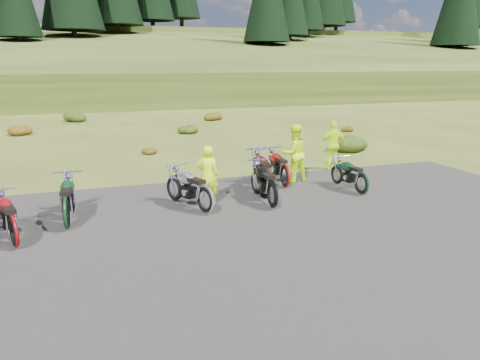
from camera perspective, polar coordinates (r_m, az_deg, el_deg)
name	(u,v)px	position (r m, az deg, el deg)	size (l,w,h in m)	color
ground	(215,220)	(11.87, -3.09, -4.86)	(300.00, 300.00, 0.00)	#404717
gravel_pad	(240,249)	(10.08, 0.03, -8.40)	(20.00, 12.00, 0.04)	black
hill_slope	(105,94)	(61.00, -16.14, 10.07)	(300.00, 46.00, 3.00)	#2A3913
hill_plateau	(91,78)	(120.90, -17.69, 11.78)	(300.00, 90.00, 9.17)	#2A3913
shrub_2	(19,129)	(27.81, -25.33, 5.68)	(1.30, 1.30, 0.77)	#60360C
shrub_3	(76,115)	(32.88, -19.34, 7.50)	(1.56, 1.56, 0.92)	#24360D
shrub_4	(148,149)	(20.50, -11.19, 3.72)	(0.77, 0.77, 0.45)	#60360C
shrub_5	(187,128)	(26.14, -6.47, 6.31)	(1.03, 1.03, 0.61)	#24360D
shrub_6	(212,115)	(31.93, -3.41, 7.95)	(1.30, 1.30, 0.77)	#60360C
shrub_7	(351,141)	(21.44, 13.37, 4.70)	(1.56, 1.56, 0.92)	#24360D
shrub_8	(345,127)	(27.45, 12.68, 6.27)	(0.77, 0.77, 0.45)	#60360C
motorcycle_1	(16,248)	(11.18, -25.62, -7.53)	(2.02, 0.67, 1.06)	maroon
motorcycle_2	(68,230)	(11.90, -20.24, -5.69)	(2.19, 0.73, 1.15)	black
motorcycle_3	(205,214)	(12.29, -4.24, -4.20)	(2.18, 0.73, 1.14)	silver
motorcycle_4	(268,197)	(13.86, 3.38, -2.03)	(2.32, 0.77, 1.22)	#410F0A
motorcycle_5	(272,209)	(12.75, 3.94, -3.50)	(2.16, 0.72, 1.13)	black
motorcycle_6	(285,188)	(14.83, 5.47, -0.98)	(2.12, 0.71, 1.11)	maroon
motorcycle_7	(361,195)	(14.45, 14.51, -1.79)	(1.91, 0.64, 1.00)	black
person_middle	(208,176)	(12.86, -3.97, 0.47)	(0.60, 0.40, 1.65)	#BFEB0C
person_right_a	(294,154)	(15.35, 6.59, 3.16)	(0.92, 0.72, 1.90)	#BFEB0C
person_right_b	(333,146)	(17.45, 11.29, 4.12)	(1.05, 0.44, 1.78)	#BFEB0C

